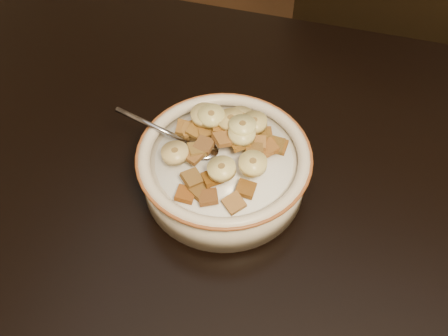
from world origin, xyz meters
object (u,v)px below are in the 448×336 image
(table, at_px, (347,293))
(chair, at_px, (376,121))
(spoon, at_px, (200,148))
(cereal_bowl, at_px, (224,172))

(table, bearing_deg, chair, 85.63)
(chair, bearing_deg, spoon, -102.21)
(spoon, bearing_deg, table, 71.99)
(chair, xyz_separation_m, cereal_bowl, (-0.20, -0.40, 0.25))
(cereal_bowl, bearing_deg, chair, 63.51)
(chair, distance_m, cereal_bowl, 0.51)
(table, distance_m, cereal_bowl, 0.19)
(table, relative_size, cereal_bowl, 7.25)
(chair, bearing_deg, cereal_bowl, -98.53)
(table, relative_size, spoon, 30.20)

